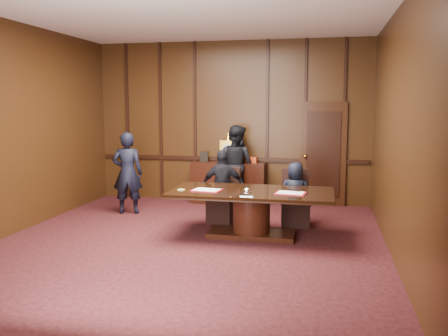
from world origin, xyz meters
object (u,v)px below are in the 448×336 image
(witness_right, at_px, (236,165))
(signatory_left, at_px, (223,187))
(signatory_right, at_px, (295,194))
(witness_left, at_px, (127,173))
(sideboard, at_px, (228,181))
(conference_table, at_px, (252,206))

(witness_right, bearing_deg, signatory_left, 115.60)
(signatory_right, distance_m, witness_left, 3.32)
(sideboard, relative_size, signatory_left, 1.20)
(signatory_left, distance_m, witness_right, 1.57)
(witness_left, bearing_deg, signatory_right, 159.90)
(sideboard, xyz_separation_m, signatory_left, (0.25, -1.72, 0.18))
(conference_table, relative_size, witness_left, 1.63)
(signatory_left, height_order, witness_right, witness_right)
(signatory_right, xyz_separation_m, witness_left, (-3.29, 0.35, 0.23))
(sideboard, distance_m, conference_table, 2.68)
(signatory_left, relative_size, signatory_right, 1.16)
(sideboard, bearing_deg, conference_table, -70.37)
(signatory_left, relative_size, witness_right, 0.78)
(sideboard, distance_m, witness_right, 0.44)
(signatory_left, xyz_separation_m, witness_left, (-1.99, 0.35, 0.14))
(signatory_left, relative_size, witness_left, 0.83)
(witness_left, xyz_separation_m, witness_right, (1.93, 1.21, 0.05))
(sideboard, xyz_separation_m, conference_table, (0.90, -2.52, 0.02))
(signatory_left, height_order, witness_left, witness_left)
(conference_table, xyz_separation_m, signatory_right, (0.65, 0.80, 0.06))
(conference_table, relative_size, signatory_left, 1.97)
(signatory_right, xyz_separation_m, witness_right, (-1.36, 1.56, 0.28))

